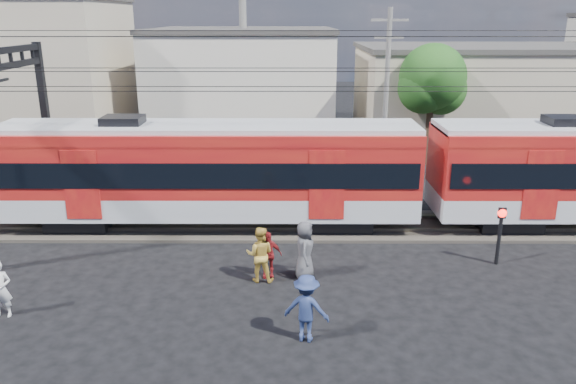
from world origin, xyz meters
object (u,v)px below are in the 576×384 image
object	(u,v)px
commuter_train	(215,169)
pedestrian_a	(0,289)
pedestrian_c	(306,308)
crossing_signal	(501,225)

from	to	relation	value
commuter_train	pedestrian_a	distance (m)	8.82
commuter_train	pedestrian_a	size ratio (longest dim) A/B	30.29
commuter_train	pedestrian_c	bearing A→B (deg)	-67.77
pedestrian_c	crossing_signal	distance (m)	8.14
pedestrian_a	pedestrian_c	bearing A→B (deg)	-15.25
pedestrian_a	commuter_train	bearing A→B (deg)	46.40
pedestrian_a	crossing_signal	xyz separation A→B (m)	(15.12, 3.51, 0.58)
commuter_train	crossing_signal	size ratio (longest dim) A/B	24.78
pedestrian_c	crossing_signal	size ratio (longest dim) A/B	0.90
pedestrian_c	crossing_signal	bearing A→B (deg)	-129.54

